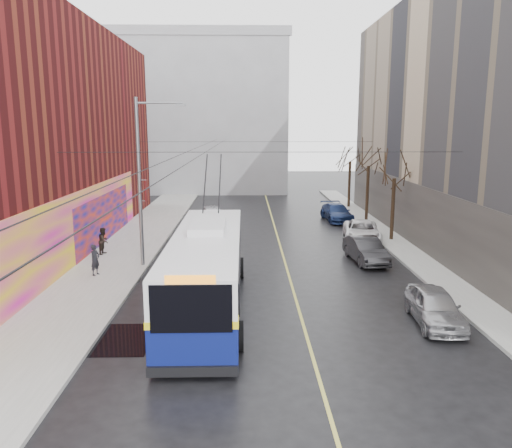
{
  "coord_description": "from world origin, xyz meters",
  "views": [
    {
      "loc": [
        -0.7,
        -16.27,
        7.48
      ],
      "look_at": [
        -0.22,
        6.77,
        3.0
      ],
      "focal_mm": 35.0,
      "sensor_mm": 36.0,
      "label": 1
    }
  ],
  "objects_px": {
    "tree_far": "(350,153)",
    "parked_car_d": "(337,212)",
    "streetlight_pole": "(142,178)",
    "tree_near": "(395,167)",
    "tree_mid": "(369,156)",
    "parked_car_b": "(366,250)",
    "trolleybus": "(207,269)",
    "parked_car_a": "(435,307)",
    "parked_car_c": "(362,231)",
    "following_car": "(213,216)",
    "pedestrian_b": "(104,241)",
    "pedestrian_a": "(95,260)"
  },
  "relations": [
    {
      "from": "tree_mid",
      "to": "following_car",
      "type": "distance_m",
      "value": 13.12
    },
    {
      "from": "tree_far",
      "to": "pedestrian_a",
      "type": "xyz_separation_m",
      "value": [
        -17.28,
        -21.87,
        -4.21
      ]
    },
    {
      "from": "streetlight_pole",
      "to": "trolleybus",
      "type": "relative_size",
      "value": 0.7
    },
    {
      "from": "streetlight_pole",
      "to": "pedestrian_b",
      "type": "relative_size",
      "value": 5.71
    },
    {
      "from": "tree_mid",
      "to": "parked_car_a",
      "type": "xyz_separation_m",
      "value": [
        -2.42,
        -21.16,
        -4.57
      ]
    },
    {
      "from": "tree_mid",
      "to": "parked_car_d",
      "type": "height_order",
      "value": "tree_mid"
    },
    {
      "from": "tree_far",
      "to": "parked_car_a",
      "type": "height_order",
      "value": "tree_far"
    },
    {
      "from": "tree_far",
      "to": "trolleybus",
      "type": "bearing_deg",
      "value": -113.37
    },
    {
      "from": "following_car",
      "to": "pedestrian_b",
      "type": "relative_size",
      "value": 2.87
    },
    {
      "from": "trolleybus",
      "to": "parked_car_a",
      "type": "bearing_deg",
      "value": -12.54
    },
    {
      "from": "following_car",
      "to": "pedestrian_a",
      "type": "bearing_deg",
      "value": -120.22
    },
    {
      "from": "parked_car_a",
      "to": "pedestrian_b",
      "type": "height_order",
      "value": "pedestrian_b"
    },
    {
      "from": "parked_car_a",
      "to": "pedestrian_b",
      "type": "distance_m",
      "value": 18.84
    },
    {
      "from": "following_car",
      "to": "tree_mid",
      "type": "bearing_deg",
      "value": -3.55
    },
    {
      "from": "tree_far",
      "to": "parked_car_d",
      "type": "height_order",
      "value": "tree_far"
    },
    {
      "from": "tree_far",
      "to": "parked_car_a",
      "type": "xyz_separation_m",
      "value": [
        -2.42,
        -28.16,
        -4.45
      ]
    },
    {
      "from": "trolleybus",
      "to": "tree_near",
      "type": "bearing_deg",
      "value": 46.93
    },
    {
      "from": "parked_car_b",
      "to": "parked_car_c",
      "type": "bearing_deg",
      "value": 73.62
    },
    {
      "from": "tree_near",
      "to": "parked_car_a",
      "type": "xyz_separation_m",
      "value": [
        -2.42,
        -14.16,
        -4.29
      ]
    },
    {
      "from": "tree_near",
      "to": "tree_far",
      "type": "distance_m",
      "value": 14.0
    },
    {
      "from": "tree_near",
      "to": "parked_car_b",
      "type": "height_order",
      "value": "tree_near"
    },
    {
      "from": "pedestrian_a",
      "to": "tree_far",
      "type": "bearing_deg",
      "value": -15.06
    },
    {
      "from": "streetlight_pole",
      "to": "parked_car_b",
      "type": "xyz_separation_m",
      "value": [
        12.18,
        0.86,
        -4.15
      ]
    },
    {
      "from": "streetlight_pole",
      "to": "tree_near",
      "type": "bearing_deg",
      "value": 21.62
    },
    {
      "from": "tree_mid",
      "to": "trolleybus",
      "type": "xyz_separation_m",
      "value": [
        -11.33,
        -19.22,
        -3.56
      ]
    },
    {
      "from": "parked_car_c",
      "to": "pedestrian_b",
      "type": "xyz_separation_m",
      "value": [
        -16.04,
        -3.56,
        0.25
      ]
    },
    {
      "from": "pedestrian_b",
      "to": "parked_car_d",
      "type": "bearing_deg",
      "value": -45.2
    },
    {
      "from": "tree_far",
      "to": "parked_car_b",
      "type": "height_order",
      "value": "tree_far"
    },
    {
      "from": "pedestrian_b",
      "to": "tree_far",
      "type": "bearing_deg",
      "value": -36.02
    },
    {
      "from": "tree_near",
      "to": "trolleybus",
      "type": "bearing_deg",
      "value": -132.83
    },
    {
      "from": "tree_near",
      "to": "parked_car_c",
      "type": "relative_size",
      "value": 1.29
    },
    {
      "from": "parked_car_a",
      "to": "trolleybus",
      "type": "bearing_deg",
      "value": 171.63
    },
    {
      "from": "parked_car_a",
      "to": "tree_mid",
      "type": "bearing_deg",
      "value": 87.39
    },
    {
      "from": "trolleybus",
      "to": "tree_mid",
      "type": "bearing_deg",
      "value": 59.24
    },
    {
      "from": "parked_car_b",
      "to": "pedestrian_a",
      "type": "height_order",
      "value": "pedestrian_a"
    },
    {
      "from": "tree_near",
      "to": "tree_far",
      "type": "bearing_deg",
      "value": 90.0
    },
    {
      "from": "tree_mid",
      "to": "tree_far",
      "type": "distance_m",
      "value": 7.0
    },
    {
      "from": "pedestrian_a",
      "to": "following_car",
      "type": "bearing_deg",
      "value": 2.85
    },
    {
      "from": "pedestrian_a",
      "to": "pedestrian_b",
      "type": "xyz_separation_m",
      "value": [
        -0.75,
        4.26,
        0.0
      ]
    },
    {
      "from": "parked_car_b",
      "to": "following_car",
      "type": "xyz_separation_m",
      "value": [
        -9.3,
        10.79,
        0.07
      ]
    },
    {
      "from": "tree_near",
      "to": "parked_car_c",
      "type": "height_order",
      "value": "tree_near"
    },
    {
      "from": "streetlight_pole",
      "to": "following_car",
      "type": "height_order",
      "value": "streetlight_pole"
    },
    {
      "from": "parked_car_d",
      "to": "pedestrian_a",
      "type": "relative_size",
      "value": 3.01
    },
    {
      "from": "trolleybus",
      "to": "following_car",
      "type": "xyz_separation_m",
      "value": [
        -0.93,
        17.87,
        -0.93
      ]
    },
    {
      "from": "streetlight_pole",
      "to": "following_car",
      "type": "relative_size",
      "value": 1.99
    },
    {
      "from": "tree_far",
      "to": "parked_car_b",
      "type": "relative_size",
      "value": 1.55
    },
    {
      "from": "parked_car_b",
      "to": "parked_car_d",
      "type": "xyz_separation_m",
      "value": [
        0.63,
        12.59,
        -0.01
      ]
    },
    {
      "from": "tree_near",
      "to": "pedestrian_a",
      "type": "distance_m",
      "value": 19.42
    },
    {
      "from": "parked_car_c",
      "to": "parked_car_b",
      "type": "bearing_deg",
      "value": -92.24
    },
    {
      "from": "parked_car_a",
      "to": "parked_car_b",
      "type": "height_order",
      "value": "parked_car_b"
    }
  ]
}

